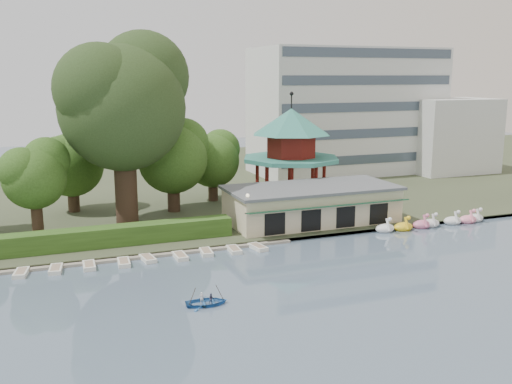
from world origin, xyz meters
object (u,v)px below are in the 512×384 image
dock (112,259)px  pavilion (291,146)px  boathouse (312,204)px  big_tree (123,98)px  rowboat_with_passengers (206,299)px

dock → pavilion: pavilion is taller
boathouse → big_tree: big_tree is taller
dock → pavilion: size_ratio=2.52×
dock → pavilion: (24.00, 14.80, 7.36)m
boathouse → big_tree: size_ratio=0.91×
boathouse → rowboat_with_passengers: (-16.93, -17.50, -1.93)m
pavilion → big_tree: big_tree is taller
pavilion → rowboat_with_passengers: bearing=-124.5°
boathouse → rowboat_with_passengers: bearing=-134.1°
boathouse → pavilion: size_ratio=1.38×
boathouse → big_tree: 22.88m
boathouse → big_tree: (-18.82, 6.24, 11.42)m
dock → boathouse: (22.00, 4.77, 2.25)m
pavilion → dock: bearing=-148.3°
pavilion → rowboat_with_passengers: pavilion is taller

